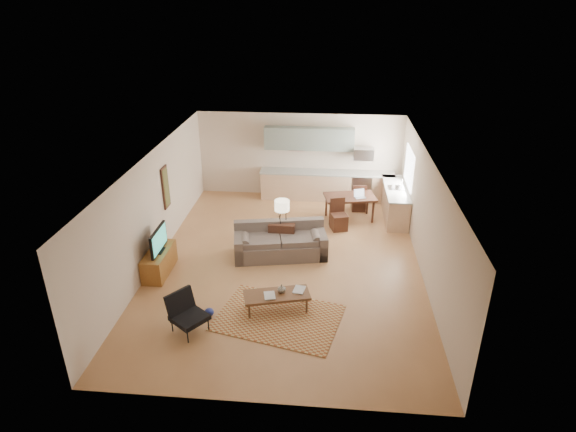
# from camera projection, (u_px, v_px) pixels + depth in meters

# --- Properties ---
(room) EXTENTS (9.00, 9.00, 9.00)m
(room) POSITION_uv_depth(u_px,v_px,m) (287.00, 214.00, 11.37)
(room) COLOR #B07748
(room) RESTS_ON ground
(kitchen_counter_back) EXTENTS (4.26, 0.64, 0.92)m
(kitchen_counter_back) POSITION_uv_depth(u_px,v_px,m) (327.00, 185.00, 15.44)
(kitchen_counter_back) COLOR tan
(kitchen_counter_back) RESTS_ON ground
(kitchen_counter_right) EXTENTS (0.64, 2.26, 0.92)m
(kitchen_counter_right) POSITION_uv_depth(u_px,v_px,m) (395.00, 202.00, 14.21)
(kitchen_counter_right) COLOR tan
(kitchen_counter_right) RESTS_ON ground
(kitchen_range) EXTENTS (0.62, 0.62, 0.90)m
(kitchen_range) POSITION_uv_depth(u_px,v_px,m) (361.00, 187.00, 15.36)
(kitchen_range) COLOR #A5A8AD
(kitchen_range) RESTS_ON ground
(kitchen_microwave) EXTENTS (0.62, 0.40, 0.35)m
(kitchen_microwave) POSITION_uv_depth(u_px,v_px,m) (363.00, 154.00, 14.91)
(kitchen_microwave) COLOR #A5A8AD
(kitchen_microwave) RESTS_ON room
(upper_cabinets) EXTENTS (2.80, 0.34, 0.70)m
(upper_cabinets) POSITION_uv_depth(u_px,v_px,m) (309.00, 139.00, 14.99)
(upper_cabinets) COLOR gray
(upper_cabinets) RESTS_ON room
(window_right) EXTENTS (0.02, 1.40, 1.05)m
(window_right) POSITION_uv_depth(u_px,v_px,m) (409.00, 168.00, 13.72)
(window_right) COLOR white
(window_right) RESTS_ON room
(wall_art_left) EXTENTS (0.06, 0.42, 1.10)m
(wall_art_left) POSITION_uv_depth(u_px,v_px,m) (166.00, 187.00, 12.35)
(wall_art_left) COLOR olive
(wall_art_left) RESTS_ON room
(triptych) EXTENTS (1.70, 0.04, 0.50)m
(triptych) POSITION_uv_depth(u_px,v_px,m) (297.00, 143.00, 15.24)
(triptych) COLOR #FFF5C6
(triptych) RESTS_ON room
(rug) EXTENTS (2.81, 2.25, 0.02)m
(rug) POSITION_uv_depth(u_px,v_px,m) (278.00, 318.00, 9.93)
(rug) COLOR #964724
(rug) RESTS_ON floor
(sofa) EXTENTS (2.56, 1.47, 0.84)m
(sofa) POSITION_uv_depth(u_px,v_px,m) (280.00, 241.00, 12.10)
(sofa) COLOR #63554D
(sofa) RESTS_ON floor
(coffee_table) EXTENTS (1.47, 0.87, 0.41)m
(coffee_table) POSITION_uv_depth(u_px,v_px,m) (277.00, 302.00, 10.09)
(coffee_table) COLOR #53321C
(coffee_table) RESTS_ON floor
(book_a) EXTENTS (0.35, 0.40, 0.03)m
(book_a) POSITION_uv_depth(u_px,v_px,m) (264.00, 296.00, 9.91)
(book_a) COLOR maroon
(book_a) RESTS_ON coffee_table
(book_b) EXTENTS (0.34, 0.39, 0.02)m
(book_b) POSITION_uv_depth(u_px,v_px,m) (294.00, 289.00, 10.15)
(book_b) COLOR navy
(book_b) RESTS_ON coffee_table
(vase) EXTENTS (0.24, 0.24, 0.18)m
(vase) POSITION_uv_depth(u_px,v_px,m) (282.00, 288.00, 10.03)
(vase) COLOR black
(vase) RESTS_ON coffee_table
(armchair) EXTENTS (0.99, 0.99, 0.81)m
(armchair) POSITION_uv_depth(u_px,v_px,m) (189.00, 314.00, 9.38)
(armchair) COLOR black
(armchair) RESTS_ON floor
(tv_credenza) EXTENTS (0.48, 1.26, 0.58)m
(tv_credenza) POSITION_uv_depth(u_px,v_px,m) (159.00, 262.00, 11.43)
(tv_credenza) COLOR brown
(tv_credenza) RESTS_ON floor
(tv) EXTENTS (0.10, 0.97, 0.58)m
(tv) POSITION_uv_depth(u_px,v_px,m) (158.00, 240.00, 11.18)
(tv) COLOR black
(tv) RESTS_ON tv_credenza
(console_table) EXTENTS (0.67, 0.45, 0.78)m
(console_table) POSITION_uv_depth(u_px,v_px,m) (282.00, 236.00, 12.42)
(console_table) COLOR #381D14
(console_table) RESTS_ON floor
(table_lamp) EXTENTS (0.44, 0.44, 0.62)m
(table_lamp) POSITION_uv_depth(u_px,v_px,m) (282.00, 211.00, 12.13)
(table_lamp) COLOR beige
(table_lamp) RESTS_ON console_table
(dining_table) EXTENTS (1.58, 1.10, 0.73)m
(dining_table) POSITION_uv_depth(u_px,v_px,m) (349.00, 208.00, 14.09)
(dining_table) COLOR #381D14
(dining_table) RESTS_ON floor
(dining_chair_near) EXTENTS (0.53, 0.55, 0.89)m
(dining_chair_near) POSITION_uv_depth(u_px,v_px,m) (339.00, 215.00, 13.45)
(dining_chair_near) COLOR #381D14
(dining_chair_near) RESTS_ON floor
(dining_chair_far) EXTENTS (0.44, 0.46, 0.87)m
(dining_chair_far) POSITION_uv_depth(u_px,v_px,m) (359.00, 197.00, 14.67)
(dining_chair_far) COLOR #381D14
(dining_chair_far) RESTS_ON floor
(laptop) EXTENTS (0.37, 0.32, 0.23)m
(laptop) POSITION_uv_depth(u_px,v_px,m) (360.00, 194.00, 13.78)
(laptop) COLOR #A5A8AD
(laptop) RESTS_ON dining_table
(soap_bottle) EXTENTS (0.09, 0.10, 0.19)m
(soap_bottle) POSITION_uv_depth(u_px,v_px,m) (393.00, 185.00, 13.93)
(soap_bottle) COLOR #FFF5C6
(soap_bottle) RESTS_ON kitchen_counter_right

